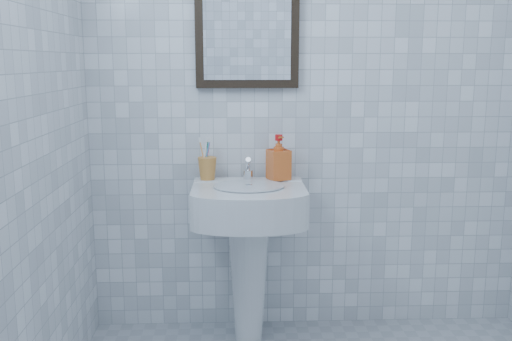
{
  "coord_description": "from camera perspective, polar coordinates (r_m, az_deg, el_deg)",
  "views": [
    {
      "loc": [
        -0.37,
        -1.63,
        1.37
      ],
      "look_at": [
        -0.28,
        0.86,
        0.89
      ],
      "focal_mm": 40.0,
      "sensor_mm": 36.0,
      "label": 1
    }
  ],
  "objects": [
    {
      "name": "wall_mirror",
      "position": [
        2.82,
        -0.9,
        14.55
      ],
      "size": [
        0.5,
        0.04,
        0.62
      ],
      "color": "black",
      "rests_on": "wall_back"
    },
    {
      "name": "washbasin",
      "position": [
        2.75,
        -0.74,
        -6.66
      ],
      "size": [
        0.52,
        0.38,
        0.81
      ],
      "color": "white",
      "rests_on": "ground"
    },
    {
      "name": "faucet",
      "position": [
        2.76,
        -0.81,
        0.01
      ],
      "size": [
        0.05,
        0.11,
        0.12
      ],
      "color": "silver",
      "rests_on": "washbasin"
    },
    {
      "name": "toothbrush_cup",
      "position": [
        2.78,
        -4.89,
        0.21
      ],
      "size": [
        0.1,
        0.1,
        0.11
      ],
      "primitive_type": null,
      "rotation": [
        0.0,
        0.0,
        0.07
      ],
      "color": "#D08538",
      "rests_on": "washbasin"
    },
    {
      "name": "wall_back",
      "position": [
        2.86,
        5.44,
        8.44
      ],
      "size": [
        2.2,
        0.02,
        2.5
      ],
      "primitive_type": "cube",
      "color": "white",
      "rests_on": "ground"
    },
    {
      "name": "soap_dispenser",
      "position": [
        2.77,
        2.28,
        1.31
      ],
      "size": [
        0.13,
        0.13,
        0.22
      ],
      "primitive_type": "imported",
      "rotation": [
        0.0,
        0.0,
        0.35
      ],
      "color": "red",
      "rests_on": "washbasin"
    }
  ]
}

